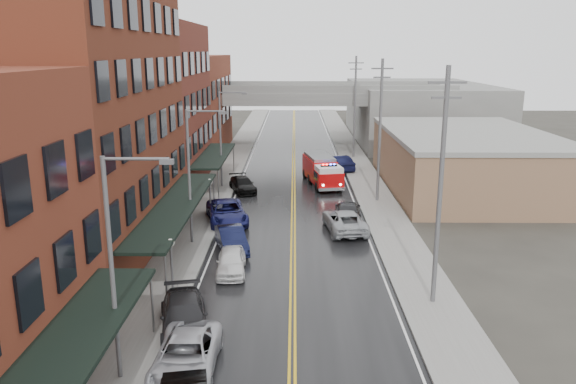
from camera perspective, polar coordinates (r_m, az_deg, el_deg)
name	(u,v)px	position (r m, az deg, el deg)	size (l,w,h in m)	color
road	(293,218)	(43.52, 0.54, -2.67)	(11.00, 160.00, 0.02)	black
sidewalk_left	(199,217)	(44.12, -8.99, -2.53)	(3.00, 160.00, 0.15)	slate
sidewalk_right	(388,218)	(44.10, 10.08, -2.58)	(3.00, 160.00, 0.15)	slate
curb_left	(221,217)	(43.88, -6.87, -2.55)	(0.30, 160.00, 0.15)	gray
curb_right	(366,218)	(43.86, 7.95, -2.59)	(0.30, 160.00, 0.15)	gray
brick_building_b	(78,111)	(37.31, -20.53, 7.70)	(9.00, 20.00, 18.00)	#602819
brick_building_c	(150,107)	(54.07, -13.81, 8.35)	(9.00, 15.00, 15.00)	maroon
brick_building_far	(186,105)	(71.22, -10.29, 8.65)	(9.00, 20.00, 12.00)	maroon
tan_building	(465,162)	(54.99, 17.51, 2.92)	(14.00, 22.00, 5.00)	#926A4E
right_far_block	(418,112)	(84.03, 13.10, 7.96)	(18.00, 30.00, 8.00)	slate
awning_0	(54,368)	(19.89, -22.71, -16.13)	(2.60, 16.00, 3.09)	black
awning_1	(177,205)	(36.75, -11.24, -1.31)	(2.60, 18.00, 3.09)	black
awning_2	(214,155)	(53.57, -7.48, 3.71)	(2.60, 13.00, 3.09)	black
globe_lamp_1	(171,253)	(30.22, -11.81, -6.13)	(0.44, 0.44, 3.12)	#59595B
globe_lamp_2	(210,189)	(43.39, -7.93, 0.29)	(0.44, 0.44, 3.12)	#59595B
street_lamp_0	(117,256)	(22.03, -16.96, -6.28)	(2.64, 0.22, 9.00)	#59595B
street_lamp_1	(193,169)	(37.01, -9.66, 2.37)	(2.64, 0.22, 9.00)	#59595B
street_lamp_2	(223,133)	(52.59, -6.61, 5.97)	(2.64, 0.22, 9.00)	#59595B
utility_pole_0	(441,185)	(28.30, 15.24, 0.73)	(1.80, 0.24, 12.00)	#59595B
utility_pole_1	(380,129)	(47.61, 9.32, 6.37)	(1.80, 0.24, 12.00)	#59595B
utility_pole_2	(355,105)	(67.32, 6.81, 8.73)	(1.80, 0.24, 12.00)	#59595B
overpass	(294,103)	(73.94, 0.61, 9.06)	(40.00, 10.00, 7.50)	slate
fire_truck	(322,170)	(53.91, 3.50, 2.24)	(4.08, 7.79, 2.73)	#B5080A
parked_car_left_2	(186,356)	(23.85, -10.31, -16.05)	(2.45, 5.32, 1.48)	#B2B3BB
parked_car_left_3	(184,316)	(26.89, -10.52, -12.32)	(2.13, 5.25, 1.52)	black
parked_car_left_4	(231,262)	(33.10, -5.79, -7.04)	(1.66, 4.11, 1.40)	white
parked_car_left_5	(231,239)	(36.67, -5.77, -4.79)	(1.61, 4.62, 1.52)	black
parked_car_left_6	(227,212)	(42.44, -6.23, -2.05)	(2.74, 5.94, 1.65)	#15174F
parked_car_left_7	(243,185)	(51.61, -4.63, 0.76)	(1.89, 4.65, 1.35)	black
parked_car_right_0	(345,221)	(40.49, 5.77, -2.91)	(2.58, 5.60, 1.56)	#9CA0A4
parked_car_right_1	(348,210)	(43.33, 6.10, -1.88)	(1.95, 4.81, 1.40)	#242426
parked_car_right_2	(331,173)	(56.51, 4.35, 1.97)	(1.63, 4.06, 1.38)	white
parked_car_right_3	(338,163)	(60.79, 5.12, 2.97)	(1.78, 5.09, 1.68)	black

